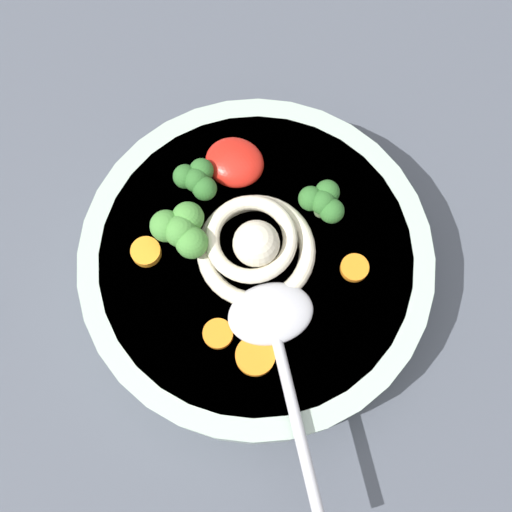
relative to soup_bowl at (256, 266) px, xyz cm
name	(u,v)px	position (x,y,z in cm)	size (l,w,h in cm)	color
table_slab	(214,303)	(2.50, 2.97, -4.79)	(98.32, 98.32, 4.18)	#474C56
soup_bowl	(256,266)	(0.00, 0.00, 0.00)	(26.02, 26.02, 5.23)	#9EB2A3
noodle_pile	(255,246)	(0.23, -0.32, 3.71)	(9.41, 9.22, 3.78)	beige
soup_spoon	(275,333)	(-3.51, 4.79, 3.33)	(12.91, 15.88, 1.60)	#B7B7BC
chili_sauce_dollop	(235,162)	(4.24, -5.78, 3.52)	(4.43, 3.98, 1.99)	red
broccoli_floret_near_spoon	(197,179)	(6.04, -3.15, 4.27)	(3.51, 3.02, 2.77)	#7A9E60
broccoli_floret_beside_noodles	(323,201)	(-2.99, -5.17, 4.29)	(3.56, 3.06, 2.81)	#7A9E60
broccoli_floret_center	(182,230)	(5.26, 0.94, 4.76)	(4.50, 3.87, 3.56)	#7A9E60
carrot_slice_left	(354,268)	(-6.87, -1.91, 2.80)	(2.04, 2.04, 0.55)	orange
carrot_slice_rear	(218,334)	(0.14, 6.32, 2.79)	(2.12, 2.12, 0.53)	orange
carrot_slice_far	(255,356)	(-2.87, 6.72, 2.91)	(2.76, 2.76, 0.77)	orange
carrot_slice_right	(145,253)	(7.36, 3.09, 2.89)	(2.16, 2.16, 0.73)	orange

